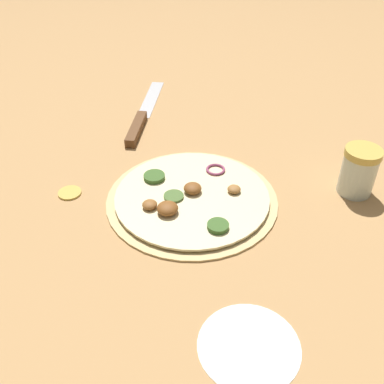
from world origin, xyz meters
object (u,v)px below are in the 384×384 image
object	(u,v)px
knife	(140,121)
spice_jar	(359,171)
pizza	(191,198)
loose_cap	(70,192)

from	to	relation	value
knife	spice_jar	world-z (taller)	spice_jar
pizza	loose_cap	xyz separation A→B (m)	(-0.21, -0.01, -0.00)
pizza	knife	distance (m)	0.28
pizza	knife	bearing A→B (deg)	119.33
knife	spice_jar	size ratio (longest dim) A/B	3.70
pizza	spice_jar	bearing A→B (deg)	11.95
knife	loose_cap	bearing A→B (deg)	164.70
loose_cap	pizza	bearing A→B (deg)	1.43
spice_jar	knife	bearing A→B (deg)	155.35
spice_jar	loose_cap	bearing A→B (deg)	-172.54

